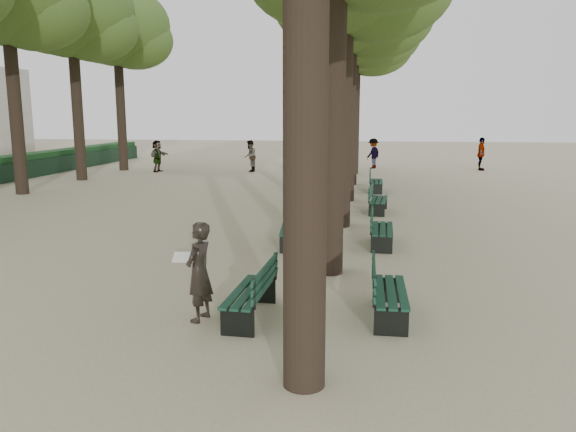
# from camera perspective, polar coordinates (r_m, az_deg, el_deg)

# --- Properties ---
(ground) EXTENTS (120.00, 120.00, 0.00)m
(ground) POSITION_cam_1_polar(r_m,az_deg,el_deg) (9.33, -6.32, -10.51)
(ground) COLOR #B9AD8C
(ground) RESTS_ON ground
(tree_central_4) EXTENTS (6.00, 6.00, 9.95)m
(tree_central_4) POSITION_cam_1_polar(r_m,az_deg,el_deg) (26.80, 6.76, 19.64)
(tree_central_4) COLOR #33261C
(tree_central_4) RESTS_ON ground
(tree_central_5) EXTENTS (6.00, 6.00, 9.95)m
(tree_central_5) POSITION_cam_1_polar(r_m,az_deg,el_deg) (31.74, 6.98, 18.18)
(tree_central_5) COLOR #33261C
(tree_central_5) RESTS_ON ground
(tree_far_4) EXTENTS (6.00, 6.00, 10.45)m
(tree_far_4) POSITION_cam_1_polar(r_m,az_deg,el_deg) (30.39, -21.20, 18.87)
(tree_far_4) COLOR #33261C
(tree_far_4) RESTS_ON ground
(tree_far_5) EXTENTS (6.00, 6.00, 10.45)m
(tree_far_5) POSITION_cam_1_polar(r_m,az_deg,el_deg) (34.83, -17.03, 17.94)
(tree_far_5) COLOR #33261C
(tree_far_5) RESTS_ON ground
(bench_left_0) EXTENTS (0.65, 1.82, 0.92)m
(bench_left_0) POSITION_cam_1_polar(r_m,az_deg,el_deg) (9.31, -3.89, -8.73)
(bench_left_0) COLOR black
(bench_left_0) RESTS_ON ground
(bench_left_1) EXTENTS (0.73, 1.84, 0.92)m
(bench_left_1) POSITION_cam_1_polar(r_m,az_deg,el_deg) (14.21, 0.36, -1.98)
(bench_left_1) COLOR black
(bench_left_1) RESTS_ON ground
(bench_left_2) EXTENTS (0.71, 1.84, 0.92)m
(bench_left_2) POSITION_cam_1_polar(r_m,az_deg,el_deg) (19.52, 2.48, 1.41)
(bench_left_2) COLOR black
(bench_left_2) RESTS_ON ground
(bench_left_3) EXTENTS (0.73, 1.85, 0.92)m
(bench_left_3) POSITION_cam_1_polar(r_m,az_deg,el_deg) (24.64, 3.64, 3.28)
(bench_left_3) COLOR black
(bench_left_3) RESTS_ON ground
(bench_right_0) EXTENTS (0.57, 1.80, 0.92)m
(bench_right_0) POSITION_cam_1_polar(r_m,az_deg,el_deg) (9.46, 10.27, -8.58)
(bench_right_0) COLOR black
(bench_right_0) RESTS_ON ground
(bench_right_1) EXTENTS (0.62, 1.81, 0.92)m
(bench_right_1) POSITION_cam_1_polar(r_m,az_deg,el_deg) (14.39, 9.51, -1.97)
(bench_right_1) COLOR black
(bench_right_1) RESTS_ON ground
(bench_right_2) EXTENTS (0.71, 1.84, 0.92)m
(bench_right_2) POSITION_cam_1_polar(r_m,az_deg,el_deg) (19.20, 9.16, 1.14)
(bench_right_2) COLOR black
(bench_right_2) RESTS_ON ground
(bench_right_3) EXTENTS (0.59, 1.81, 0.92)m
(bench_right_3) POSITION_cam_1_polar(r_m,az_deg,el_deg) (24.31, 8.94, 3.08)
(bench_right_3) COLOR black
(bench_right_3) RESTS_ON ground
(man_with_map) EXTENTS (0.67, 0.71, 1.63)m
(man_with_map) POSITION_cam_1_polar(r_m,az_deg,el_deg) (9.15, -9.01, -5.62)
(man_with_map) COLOR black
(man_with_map) RESTS_ON ground
(pedestrian_e) EXTENTS (0.66, 1.71, 1.81)m
(pedestrian_e) POSITION_cam_1_polar(r_m,az_deg,el_deg) (33.06, -13.13, 5.95)
(pedestrian_e) COLOR #262628
(pedestrian_e) RESTS_ON ground
(pedestrian_c) EXTENTS (0.60, 1.18, 1.93)m
(pedestrian_c) POSITION_cam_1_polar(r_m,az_deg,el_deg) (34.93, 19.03, 5.98)
(pedestrian_c) COLOR #262628
(pedestrian_c) RESTS_ON ground
(pedestrian_a) EXTENTS (0.39, 0.89, 1.81)m
(pedestrian_a) POSITION_cam_1_polar(r_m,az_deg,el_deg) (32.26, -3.88, 6.09)
(pedestrian_a) COLOR #262628
(pedestrian_a) RESTS_ON ground
(pedestrian_b) EXTENTS (0.95, 1.17, 1.81)m
(pedestrian_b) POSITION_cam_1_polar(r_m,az_deg,el_deg) (34.68, 8.64, 6.30)
(pedestrian_b) COLOR #262628
(pedestrian_b) RESTS_ON ground
(pedestrian_d) EXTENTS (0.78, 0.69, 1.52)m
(pedestrian_d) POSITION_cam_1_polar(r_m,az_deg,el_deg) (33.73, 5.97, 6.00)
(pedestrian_d) COLOR #262628
(pedestrian_d) RESTS_ON ground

